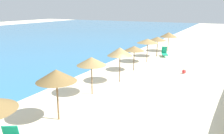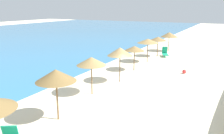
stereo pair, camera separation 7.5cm
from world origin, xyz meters
TOP-DOWN VIEW (x-y plane):
  - ground_plane at (0.00, 0.00)m, footprint 160.00×160.00m
  - beach_umbrella_3 at (-5.80, 1.78)m, footprint 2.15×2.15m
  - beach_umbrella_4 at (-1.69, 2.21)m, footprint 2.04×2.04m
  - beach_umbrella_5 at (1.72, 1.70)m, footprint 2.03×2.03m
  - beach_umbrella_6 at (5.59, 2.04)m, footprint 1.94×1.94m
  - beach_umbrella_7 at (9.57, 2.10)m, footprint 2.31×2.31m
  - beach_umbrella_8 at (13.07, 2.02)m, footprint 2.11×2.11m
  - beach_umbrella_9 at (17.23, 1.72)m, footprint 2.34×2.34m
  - lounge_chair_2 at (13.52, 1.17)m, footprint 1.66×1.19m
  - beach_ball at (6.72, -2.50)m, footprint 0.36×0.36m

SIDE VIEW (x-z plane):
  - ground_plane at x=0.00m, z-range 0.00..0.00m
  - beach_ball at x=6.72m, z-range 0.00..0.36m
  - lounge_chair_2 at x=13.52m, z-range -0.14..1.04m
  - beach_umbrella_6 at x=5.59m, z-range 0.95..3.35m
  - beach_umbrella_8 at x=13.07m, z-range 0.98..3.42m
  - beach_umbrella_9 at x=17.23m, z-range 0.98..3.60m
  - beach_umbrella_7 at x=9.57m, z-range 1.06..3.66m
  - beach_umbrella_4 at x=-1.69m, z-range 1.04..3.71m
  - beach_umbrella_3 at x=-5.80m, z-range 1.08..3.91m
  - beach_umbrella_5 at x=1.72m, z-range 1.09..3.95m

